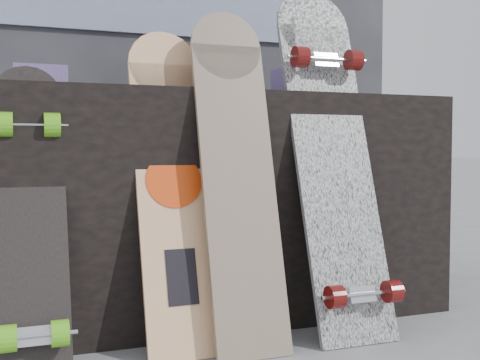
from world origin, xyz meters
name	(u,v)px	position (x,y,z in m)	size (l,w,h in m)	color
ground	(276,354)	(0.00, 0.00, 0.00)	(60.00, 60.00, 0.00)	slate
vendor_table	(221,205)	(0.00, 0.50, 0.40)	(1.60, 0.60, 0.80)	black
booth	(165,49)	(0.00, 1.35, 1.10)	(2.40, 0.22, 2.20)	#2E2E33
merch_box_purple	(40,80)	(-0.62, 0.65, 0.85)	(0.18, 0.12, 0.10)	navy
merch_box_small	(294,85)	(0.32, 0.55, 0.86)	(0.14, 0.14, 0.12)	navy
merch_box_flat	(213,89)	(-0.02, 0.52, 0.83)	(0.22, 0.10, 0.06)	#D1B78C
longboard_geisha	(173,176)	(-0.26, 0.20, 0.52)	(0.23, 0.32, 0.99)	beige
longboard_celtic	(237,165)	(-0.07, 0.13, 0.56)	(0.23, 0.30, 1.05)	#D1B18E
longboard_cascadia	(333,148)	(0.28, 0.16, 0.61)	(0.27, 0.43, 1.17)	white
skateboard_dark	(30,209)	(-0.68, 0.17, 0.44)	(0.20, 0.37, 0.86)	black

